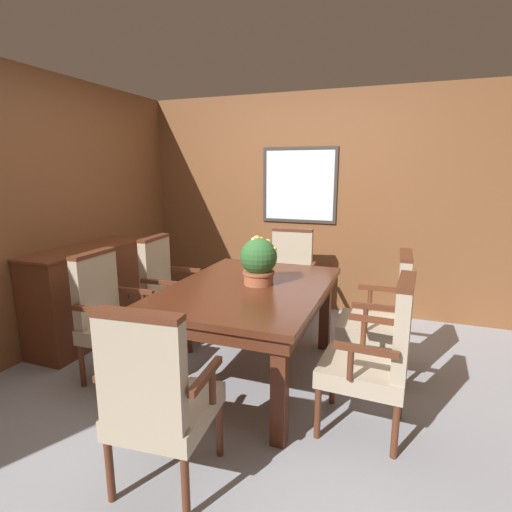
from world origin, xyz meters
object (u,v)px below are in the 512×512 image
at_px(chair_head_near, 157,396).
at_px(sideboard_cabinet, 92,293).
at_px(chair_right_far, 384,313).
at_px(chair_head_far, 289,276).
at_px(chair_left_far, 169,288).
at_px(chair_right_near, 378,354).
at_px(chair_left_near, 112,314).
at_px(potted_plant, 259,261).
at_px(dining_table, 249,297).

xyz_separation_m(chair_head_near, sideboard_cabinet, (-1.69, 1.41, -0.07)).
bearing_deg(chair_right_far, chair_head_far, -130.76).
bearing_deg(chair_left_far, chair_right_far, -93.67).
bearing_deg(chair_right_far, chair_left_far, -91.19).
bearing_deg(chair_right_near, chair_head_far, -144.78).
distance_m(chair_right_near, chair_head_near, 1.30).
bearing_deg(chair_head_near, chair_left_near, -45.63).
relative_size(chair_left_near, sideboard_cabinet, 0.77).
relative_size(chair_left_far, potted_plant, 2.68).
bearing_deg(chair_head_far, potted_plant, -89.81).
relative_size(dining_table, chair_left_near, 1.61).
distance_m(chair_left_far, chair_right_near, 2.09).
bearing_deg(chair_right_near, chair_head_near, -46.03).
bearing_deg(chair_right_near, sideboard_cabinet, -98.72).
xyz_separation_m(chair_right_near, potted_plant, (-0.93, 0.45, 0.41)).
distance_m(chair_left_far, chair_head_near, 1.88).
height_order(chair_head_near, chair_left_near, same).
height_order(dining_table, potted_plant, potted_plant).
xyz_separation_m(chair_left_far, chair_head_near, (0.96, -1.61, 0.00)).
distance_m(chair_head_near, sideboard_cabinet, 2.20).
distance_m(chair_head_near, chair_left_near, 1.30).
bearing_deg(sideboard_cabinet, chair_left_near, -38.27).
distance_m(chair_right_near, chair_left_near, 1.97).
bearing_deg(sideboard_cabinet, chair_head_far, 31.32).
bearing_deg(sideboard_cabinet, potted_plant, -3.41).
bearing_deg(potted_plant, chair_left_near, -156.31).
height_order(chair_left_far, chair_head_near, same).
height_order(chair_right_near, chair_head_near, same).
bearing_deg(potted_plant, sideboard_cabinet, 176.59).
relative_size(dining_table, potted_plant, 4.32).
bearing_deg(dining_table, chair_head_near, -90.06).
height_order(chair_left_far, chair_right_far, same).
height_order(dining_table, chair_right_near, chair_right_near).
relative_size(chair_head_near, chair_right_far, 1.00).
xyz_separation_m(chair_head_near, chair_head_far, (-0.01, 2.43, 0.00)).
bearing_deg(chair_right_near, potted_plant, -112.81).
relative_size(chair_left_far, chair_right_near, 1.00).
relative_size(chair_left_far, chair_head_far, 1.00).
bearing_deg(chair_right_far, chair_head_near, -32.31).
bearing_deg(chair_right_far, dining_table, -70.38).
bearing_deg(chair_left_far, chair_left_near, 174.96).
xyz_separation_m(dining_table, sideboard_cabinet, (-1.69, 0.17, -0.20)).
height_order(chair_right_near, chair_left_near, same).
relative_size(dining_table, sideboard_cabinet, 1.23).
xyz_separation_m(chair_head_far, potted_plant, (0.07, -1.13, 0.41)).
bearing_deg(dining_table, chair_right_far, 20.53).
bearing_deg(chair_left_far, chair_head_near, -152.58).
height_order(chair_left_far, potted_plant, potted_plant).
relative_size(chair_right_near, chair_head_near, 1.00).
relative_size(potted_plant, sideboard_cabinet, 0.29).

